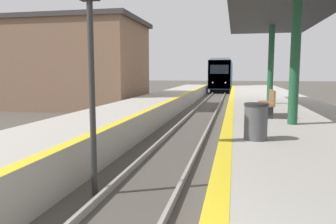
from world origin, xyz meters
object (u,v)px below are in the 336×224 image
trash_bin (256,121)px  bench (268,102)px  train (223,75)px  signal_near (90,30)px

trash_bin → bench: bearing=81.1°
train → signal_near: 44.10m
train → trash_bin: (2.31, -42.58, -0.75)m
train → trash_bin: bearing=-86.9°
signal_near → trash_bin: size_ratio=5.75×
train → bench: bearing=-85.6°
train → bench: size_ratio=14.54×
signal_near → bench: signal_near is taller
train → trash_bin: 42.64m
trash_bin → signal_near: bearing=-155.4°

